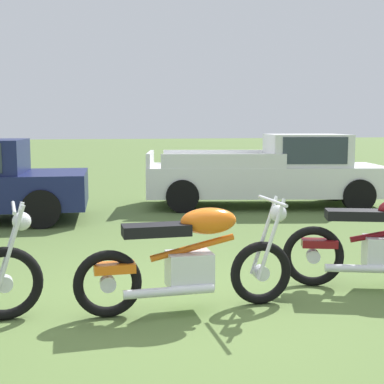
% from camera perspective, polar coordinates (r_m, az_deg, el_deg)
% --- Properties ---
extents(ground_plane, '(120.00, 120.00, 0.00)m').
position_cam_1_polar(ground_plane, '(5.08, -1.02, -12.07)').
color(ground_plane, '#567038').
extents(motorcycle_orange, '(2.03, 0.64, 1.02)m').
position_cam_1_polar(motorcycle_orange, '(4.82, -0.20, -7.19)').
color(motorcycle_orange, black).
rests_on(motorcycle_orange, ground).
extents(pickup_truck_white, '(5.08, 2.71, 1.49)m').
position_cam_1_polar(pickup_truck_white, '(11.15, 9.08, 2.35)').
color(pickup_truck_white, silver).
rests_on(pickup_truck_white, ground).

